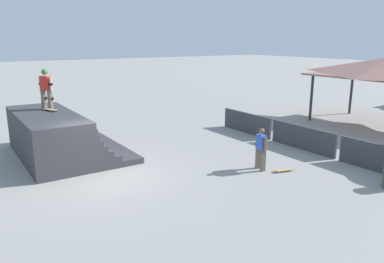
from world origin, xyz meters
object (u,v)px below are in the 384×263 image
(skater_on_deck, at_px, (46,86))
(bystander_walking, at_px, (261,147))
(skateboard_on_ground, at_px, (283,170))
(skateboard_on_deck, at_px, (51,110))

(skater_on_deck, relative_size, bystander_walking, 1.07)
(skateboard_on_ground, bearing_deg, skateboard_on_deck, -33.07)
(bystander_walking, bearing_deg, skateboard_on_deck, 54.23)
(skateboard_on_deck, bearing_deg, bystander_walking, 21.85)
(bystander_walking, bearing_deg, skateboard_on_ground, -128.50)
(skateboard_on_ground, bearing_deg, bystander_walking, -35.56)
(skater_on_deck, xyz_separation_m, skateboard_on_deck, (0.51, -0.01, -0.93))
(bystander_walking, xyz_separation_m, skateboard_on_ground, (0.65, 0.55, -0.83))
(skateboard_on_deck, distance_m, bystander_walking, 8.81)
(skateboard_on_deck, distance_m, skateboard_on_ground, 9.78)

